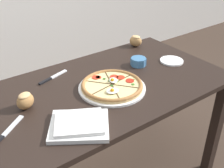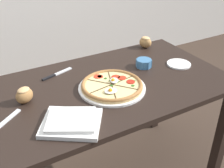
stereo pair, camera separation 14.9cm
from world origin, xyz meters
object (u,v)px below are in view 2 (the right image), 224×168
(ramekin_bowl, at_px, (144,63))
(bread_piece_near, at_px, (145,42))
(pizza, at_px, (112,86))
(dining_table, at_px, (103,102))
(side_saucer, at_px, (179,64))
(knife_main, at_px, (0,126))
(napkin_folded, at_px, (71,122))
(knife_spare, at_px, (57,74))
(bread_piece_mid, at_px, (24,95))

(ramekin_bowl, distance_m, bread_piece_near, 0.31)
(pizza, bearing_deg, dining_table, 115.13)
(ramekin_bowl, relative_size, bread_piece_near, 0.91)
(dining_table, distance_m, side_saucer, 0.55)
(bread_piece_near, height_order, knife_main, bread_piece_near)
(ramekin_bowl, bearing_deg, pizza, -156.16)
(napkin_folded, bearing_deg, side_saucer, 15.38)
(knife_spare, bearing_deg, bread_piece_near, -11.14)
(dining_table, bearing_deg, napkin_folded, -139.64)
(dining_table, bearing_deg, ramekin_bowl, 12.59)
(dining_table, height_order, side_saucer, side_saucer)
(ramekin_bowl, bearing_deg, napkin_folded, -152.90)
(napkin_folded, height_order, side_saucer, napkin_folded)
(knife_main, bearing_deg, ramekin_bowl, -27.41)
(dining_table, distance_m, knife_main, 0.57)
(bread_piece_near, bearing_deg, napkin_folded, -144.92)
(pizza, height_order, knife_main, pizza)
(bread_piece_near, bearing_deg, knife_spare, -173.51)
(pizza, relative_size, knife_main, 1.72)
(ramekin_bowl, relative_size, side_saucer, 0.67)
(dining_table, relative_size, side_saucer, 9.67)
(dining_table, distance_m, bread_piece_near, 0.62)
(pizza, distance_m, bread_piece_near, 0.61)
(napkin_folded, height_order, bread_piece_near, bread_piece_near)
(pizza, bearing_deg, side_saucer, 5.18)
(dining_table, distance_m, pizza, 0.14)
(bread_piece_mid, bearing_deg, side_saucer, -3.36)
(napkin_folded, distance_m, side_saucer, 0.84)
(ramekin_bowl, distance_m, napkin_folded, 0.68)
(pizza, xyz_separation_m, ramekin_bowl, (0.30, 0.13, 0.01))
(dining_table, xyz_separation_m, side_saucer, (0.53, -0.01, 0.11))
(knife_spare, relative_size, side_saucer, 1.37)
(bread_piece_mid, xyz_separation_m, knife_main, (-0.15, -0.13, -0.04))
(dining_table, height_order, napkin_folded, napkin_folded)
(bread_piece_mid, distance_m, side_saucer, 0.94)
(knife_spare, bearing_deg, napkin_folded, -119.77)
(bread_piece_near, xyz_separation_m, side_saucer, (0.02, -0.33, -0.04))
(napkin_folded, bearing_deg, dining_table, 40.36)
(pizza, bearing_deg, knife_spare, 124.26)
(knife_spare, distance_m, side_saucer, 0.75)
(napkin_folded, xyz_separation_m, knife_spare, (0.10, 0.48, -0.01))
(bread_piece_near, xyz_separation_m, bread_piece_mid, (-0.92, -0.28, 0.00))
(dining_table, distance_m, ramekin_bowl, 0.36)
(ramekin_bowl, bearing_deg, bread_piece_mid, -177.61)
(napkin_folded, height_order, bread_piece_mid, bread_piece_mid)
(side_saucer, bearing_deg, bread_piece_near, 93.97)
(napkin_folded, xyz_separation_m, knife_main, (-0.28, 0.14, -0.01))
(ramekin_bowl, bearing_deg, knife_spare, 161.62)
(pizza, distance_m, bread_piece_mid, 0.45)
(ramekin_bowl, height_order, side_saucer, ramekin_bowl)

